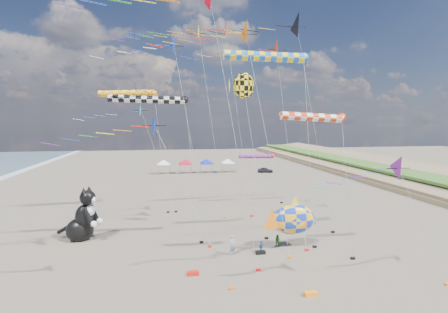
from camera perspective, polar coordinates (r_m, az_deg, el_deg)
name	(u,v)px	position (r m, az deg, el deg)	size (l,w,h in m)	color
ground	(264,307)	(24.85, 6.53, -23.24)	(260.00, 260.00, 0.00)	brown
delta_kite_0	(263,51)	(41.29, 6.39, 16.67)	(13.47, 2.51, 21.44)	red
delta_kite_1	(182,33)	(43.33, -6.79, 19.35)	(13.26, 2.26, 23.74)	#D4F01B
delta_kite_2	(210,29)	(43.80, -2.35, 20.01)	(16.66, 2.71, 24.50)	red
delta_kite_3	(156,130)	(23.53, -11.10, 4.20)	(10.67, 1.77, 12.72)	#0830C1
delta_kite_4	(215,1)	(27.90, -1.55, 24.04)	(12.72, 2.78, 22.42)	#EC020F
delta_kite_5	(128,113)	(46.09, -15.38, 6.89)	(12.28, 1.90, 14.47)	#13B3E0
delta_kite_6	(300,27)	(38.10, 12.33, 19.95)	(13.94, 2.96, 23.18)	black
delta_kite_7	(406,173)	(27.27, 27.63, -2.38)	(9.39, 2.01, 9.80)	#821D92
delta_kite_8	(164,51)	(32.78, -9.77, 16.64)	(9.64, 1.88, 19.59)	blue
delta_kite_9	(238,37)	(29.74, 2.29, 18.94)	(11.40, 2.20, 20.23)	#DF6305
windsock_0	(258,157)	(50.50, 5.56, -0.03)	(6.72, 0.62, 7.37)	red
windsock_1	(130,94)	(46.06, -15.07, 9.86)	(8.44, 0.81, 15.98)	orange
windsock_2	(316,118)	(29.81, 14.76, 6.06)	(7.01, 0.71, 12.74)	red
windsock_3	(151,100)	(33.57, -11.79, 8.97)	(8.66, 0.72, 14.43)	black
windsock_4	(269,57)	(32.29, 7.42, 15.74)	(9.09, 0.92, 18.19)	blue
angelfish_kite	(242,87)	(36.62, 2.95, 11.28)	(3.74, 3.02, 17.02)	yellow
cat_inflatable	(82,213)	(38.57, -22.13, -8.56)	(4.13, 2.06, 5.57)	black
fish_inflatable	(293,219)	(34.20, 11.15, -10.02)	(5.82, 2.88, 5.00)	#1337B9
person_adult	(233,245)	(32.45, 1.41, -14.26)	(0.68, 0.45, 1.87)	gray
child_green	(278,241)	(34.96, 8.76, -13.43)	(0.58, 0.45, 1.19)	#2D8526
child_blue	(261,247)	(33.31, 6.07, -14.42)	(0.67, 0.28, 1.14)	#2A5F9C
kite_bag_0	(193,273)	(28.99, -5.08, -18.47)	(0.90, 0.44, 0.30)	red
kite_bag_1	(311,294)	(26.62, 13.95, -20.94)	(0.90, 0.44, 0.30)	orange
kite_bag_2	(312,223)	(43.14, 14.11, -10.43)	(0.90, 0.44, 0.30)	blue
kite_bag_3	(260,252)	(33.14, 5.94, -15.30)	(0.90, 0.44, 0.30)	black
tent_row	(196,160)	(81.67, -4.58, -0.54)	(19.20, 4.20, 3.80)	white
parked_car	(265,170)	(83.18, 6.76, -2.20)	(1.48, 3.67, 1.25)	#26262D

